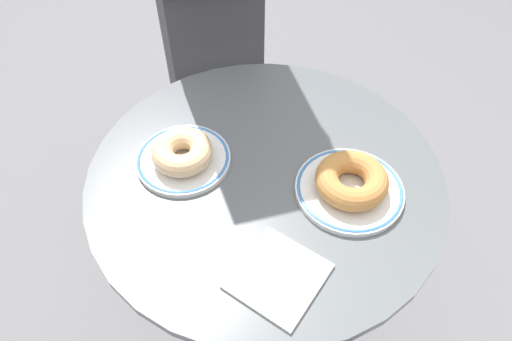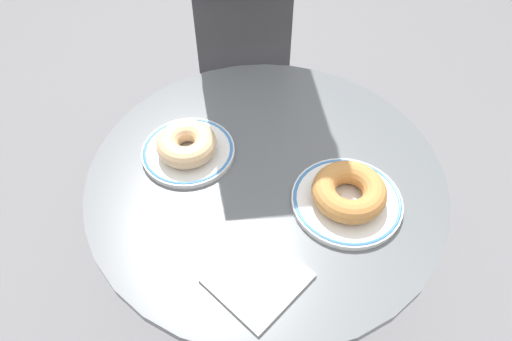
{
  "view_description": "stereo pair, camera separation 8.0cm",
  "coord_description": "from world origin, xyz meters",
  "px_view_note": "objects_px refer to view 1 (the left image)",
  "views": [
    {
      "loc": [
        0.11,
        -0.52,
        1.36
      ],
      "look_at": [
        -0.01,
        -0.01,
        0.75
      ],
      "focal_mm": 32.0,
      "sensor_mm": 36.0,
      "label": 1
    },
    {
      "loc": [
        0.19,
        -0.49,
        1.36
      ],
      "look_at": [
        -0.01,
        -0.01,
        0.75
      ],
      "focal_mm": 32.0,
      "sensor_mm": 36.0,
      "label": 2
    }
  ],
  "objects_px": {
    "plate_right": "(349,189)",
    "donut_old_fashioned": "(352,180)",
    "paper_napkin": "(278,276)",
    "cafe_table": "(264,245)",
    "donut_glazed": "(182,152)",
    "plate_left": "(184,159)"
  },
  "relations": [
    {
      "from": "plate_right",
      "to": "donut_old_fashioned",
      "type": "height_order",
      "value": "donut_old_fashioned"
    },
    {
      "from": "donut_glazed",
      "to": "plate_right",
      "type": "bearing_deg",
      "value": 1.35
    },
    {
      "from": "cafe_table",
      "to": "plate_right",
      "type": "bearing_deg",
      "value": -3.84
    },
    {
      "from": "plate_left",
      "to": "plate_right",
      "type": "bearing_deg",
      "value": 0.2
    },
    {
      "from": "plate_right",
      "to": "paper_napkin",
      "type": "height_order",
      "value": "plate_right"
    },
    {
      "from": "donut_glazed",
      "to": "paper_napkin",
      "type": "distance_m",
      "value": 0.28
    },
    {
      "from": "paper_napkin",
      "to": "cafe_table",
      "type": "bearing_deg",
      "value": 108.28
    },
    {
      "from": "cafe_table",
      "to": "donut_glazed",
      "type": "bearing_deg",
      "value": -173.38
    },
    {
      "from": "cafe_table",
      "to": "paper_napkin",
      "type": "height_order",
      "value": "paper_napkin"
    },
    {
      "from": "plate_right",
      "to": "donut_glazed",
      "type": "height_order",
      "value": "donut_glazed"
    },
    {
      "from": "plate_left",
      "to": "donut_old_fashioned",
      "type": "bearing_deg",
      "value": 0.2
    },
    {
      "from": "plate_right",
      "to": "paper_napkin",
      "type": "xyz_separation_m",
      "value": [
        -0.09,
        -0.19,
        -0.0
      ]
    },
    {
      "from": "cafe_table",
      "to": "plate_right",
      "type": "xyz_separation_m",
      "value": [
        0.15,
        -0.01,
        0.26
      ]
    },
    {
      "from": "donut_old_fashioned",
      "to": "paper_napkin",
      "type": "height_order",
      "value": "donut_old_fashioned"
    },
    {
      "from": "plate_left",
      "to": "donut_old_fashioned",
      "type": "distance_m",
      "value": 0.3
    },
    {
      "from": "donut_glazed",
      "to": "donut_old_fashioned",
      "type": "relative_size",
      "value": 0.88
    },
    {
      "from": "cafe_table",
      "to": "plate_left",
      "type": "xyz_separation_m",
      "value": [
        -0.15,
        -0.01,
        0.26
      ]
    },
    {
      "from": "donut_glazed",
      "to": "plate_left",
      "type": "bearing_deg",
      "value": 116.25
    },
    {
      "from": "plate_left",
      "to": "plate_right",
      "type": "distance_m",
      "value": 0.3
    },
    {
      "from": "plate_left",
      "to": "donut_glazed",
      "type": "relative_size",
      "value": 1.57
    },
    {
      "from": "donut_glazed",
      "to": "cafe_table",
      "type": "bearing_deg",
      "value": 6.62
    },
    {
      "from": "plate_left",
      "to": "donut_glazed",
      "type": "xyz_separation_m",
      "value": [
        0.0,
        -0.01,
        0.03
      ]
    }
  ]
}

